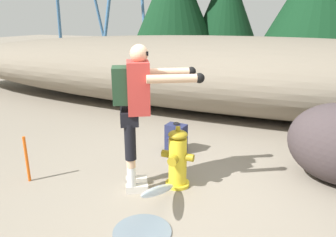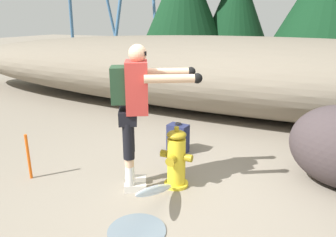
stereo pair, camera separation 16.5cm
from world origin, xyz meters
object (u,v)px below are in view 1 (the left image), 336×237
fire_hydrant (178,159)px  utility_worker (137,101)px  survey_stake (27,159)px  spare_backpack (176,139)px

fire_hydrant → utility_worker: (-0.41, -0.22, 0.74)m
utility_worker → survey_stake: bearing=166.1°
utility_worker → survey_stake: 1.63m
fire_hydrant → utility_worker: bearing=-151.5°
survey_stake → utility_worker: bearing=15.0°
fire_hydrant → spare_backpack: bearing=111.4°
survey_stake → spare_backpack: bearing=47.9°
fire_hydrant → survey_stake: bearing=-161.7°
spare_backpack → survey_stake: survey_stake is taller
utility_worker → survey_stake: utility_worker is taller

